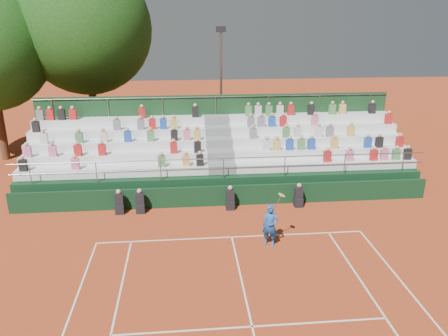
{
  "coord_description": "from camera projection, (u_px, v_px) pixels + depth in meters",
  "views": [
    {
      "loc": [
        -1.81,
        -15.94,
        8.76
      ],
      "look_at": [
        0.0,
        3.5,
        1.8
      ],
      "focal_mm": 35.0,
      "sensor_mm": 36.0,
      "label": 1
    }
  ],
  "objects": [
    {
      "name": "tennis_player",
      "position": [
        270.0,
        225.0,
        17.17
      ],
      "size": [
        0.9,
        0.63,
        2.22
      ],
      "color": "#1753B2",
      "rests_on": "ground"
    },
    {
      "name": "floodlight_mast",
      "position": [
        221.0,
        81.0,
        27.94
      ],
      "size": [
        0.6,
        0.25,
        7.98
      ],
      "color": "gray",
      "rests_on": "ground"
    },
    {
      "name": "courtside_wall",
      "position": [
        225.0,
        196.0,
        20.88
      ],
      "size": [
        20.0,
        0.15,
        1.0
      ],
      "primitive_type": "cube",
      "color": "black",
      "rests_on": "ground"
    },
    {
      "name": "line_officials",
      "position": [
        198.0,
        201.0,
        20.36
      ],
      "size": [
        8.8,
        0.4,
        1.19
      ],
      "color": "black",
      "rests_on": "ground"
    },
    {
      "name": "ground",
      "position": [
        232.0,
        237.0,
        18.05
      ],
      "size": [
        90.0,
        90.0,
        0.0
      ],
      "primitive_type": "plane",
      "color": "#A93F1C",
      "rests_on": "ground"
    },
    {
      "name": "tree_east",
      "position": [
        86.0,
        29.0,
        27.26
      ],
      "size": [
        8.2,
        8.2,
        11.94
      ],
      "color": "#3A2415",
      "rests_on": "ground"
    },
    {
      "name": "grandstand",
      "position": [
        219.0,
        162.0,
        23.73
      ],
      "size": [
        20.0,
        5.2,
        4.4
      ],
      "color": "black",
      "rests_on": "ground"
    }
  ]
}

